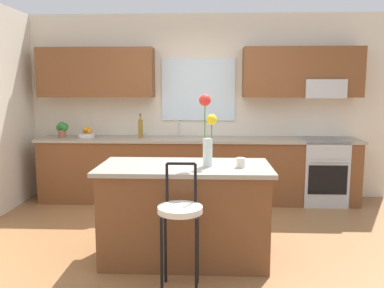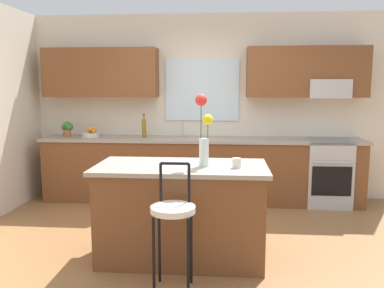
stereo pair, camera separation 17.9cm
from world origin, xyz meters
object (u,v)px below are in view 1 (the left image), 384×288
at_px(flower_vase, 208,130).
at_px(mug_ceramic, 241,163).
at_px(potted_plant_small, 62,129).
at_px(kitchen_island, 185,212).
at_px(bar_stool_near, 180,215).
at_px(oven_range, 322,171).
at_px(bottle_olive_oil, 141,128).
at_px(fruit_bowl_oranges, 86,134).

bearing_deg(flower_vase, mug_ceramic, -8.61).
bearing_deg(potted_plant_small, kitchen_island, -46.35).
xyz_separation_m(kitchen_island, bar_stool_near, (0.00, -0.62, 0.17)).
distance_m(oven_range, flower_vase, 2.70).
xyz_separation_m(bar_stool_near, mug_ceramic, (0.52, 0.53, 0.33)).
distance_m(kitchen_island, bottle_olive_oil, 2.21).
xyz_separation_m(flower_vase, mug_ceramic, (0.30, -0.05, -0.29)).
height_order(flower_vase, mug_ceramic, flower_vase).
bearing_deg(flower_vase, bar_stool_near, -110.33).
bearing_deg(flower_vase, fruit_bowl_oranges, 130.87).
bearing_deg(oven_range, bottle_olive_oil, 179.45).
relative_size(bar_stool_near, fruit_bowl_oranges, 4.34).
distance_m(kitchen_island, flower_vase, 0.82).
relative_size(mug_ceramic, bottle_olive_oil, 0.26).
bearing_deg(potted_plant_small, flower_vase, -43.89).
xyz_separation_m(mug_ceramic, bottle_olive_oil, (-1.27, 2.08, 0.10)).
distance_m(flower_vase, mug_ceramic, 0.42).
bearing_deg(bar_stool_near, bottle_olive_oil, 106.18).
bearing_deg(flower_vase, potted_plant_small, 136.11).
bearing_deg(bar_stool_near, kitchen_island, 90.00).
bearing_deg(bottle_olive_oil, mug_ceramic, -58.52).
relative_size(flower_vase, bottle_olive_oil, 1.93).
xyz_separation_m(oven_range, mug_ceramic, (-1.32, -2.05, 0.51)).
height_order(oven_range, kitchen_island, same).
xyz_separation_m(fruit_bowl_oranges, potted_plant_small, (-0.35, -0.01, 0.08)).
relative_size(flower_vase, fruit_bowl_oranges, 2.77).
xyz_separation_m(mug_ceramic, fruit_bowl_oranges, (-2.06, 2.08, 0.00)).
relative_size(bar_stool_near, bottle_olive_oil, 3.03).
bearing_deg(bottle_olive_oil, oven_range, -0.55).
relative_size(bar_stool_near, flower_vase, 1.57).
height_order(fruit_bowl_oranges, potted_plant_small, potted_plant_small).
height_order(bar_stool_near, bottle_olive_oil, bottle_olive_oil).
xyz_separation_m(oven_range, fruit_bowl_oranges, (-3.38, 0.03, 0.51)).
bearing_deg(bar_stool_near, oven_range, 54.67).
distance_m(oven_range, potted_plant_small, 3.78).
xyz_separation_m(bar_stool_near, bottle_olive_oil, (-0.76, 2.61, 0.43)).
bearing_deg(mug_ceramic, potted_plant_small, 139.28).
bearing_deg(oven_range, potted_plant_small, 179.64).
distance_m(oven_range, bar_stool_near, 3.17).
distance_m(flower_vase, fruit_bowl_oranges, 2.71).
height_order(mug_ceramic, bottle_olive_oil, bottle_olive_oil).
bearing_deg(fruit_bowl_oranges, bottle_olive_oil, -0.27).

